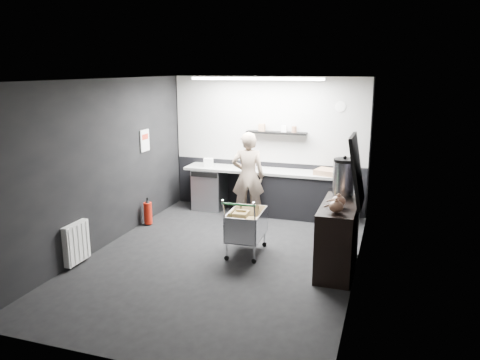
% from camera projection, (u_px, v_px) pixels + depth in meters
% --- Properties ---
extents(floor, '(5.50, 5.50, 0.00)m').
position_uv_depth(floor, '(221.00, 258.00, 7.21)').
color(floor, black).
rests_on(floor, ground).
extents(ceiling, '(5.50, 5.50, 0.00)m').
position_uv_depth(ceiling, '(219.00, 79.00, 6.58)').
color(ceiling, white).
rests_on(ceiling, wall_back).
extents(wall_back, '(5.50, 0.00, 5.50)m').
position_uv_depth(wall_back, '(268.00, 145.00, 9.43)').
color(wall_back, black).
rests_on(wall_back, floor).
extents(wall_front, '(5.50, 0.00, 5.50)m').
position_uv_depth(wall_front, '(117.00, 234.00, 4.35)').
color(wall_front, black).
rests_on(wall_front, floor).
extents(wall_left, '(0.00, 5.50, 5.50)m').
position_uv_depth(wall_left, '(104.00, 164.00, 7.50)').
color(wall_left, black).
rests_on(wall_left, floor).
extents(wall_right, '(0.00, 5.50, 5.50)m').
position_uv_depth(wall_right, '(360.00, 183.00, 6.28)').
color(wall_right, black).
rests_on(wall_right, floor).
extents(kitchen_wall_panel, '(3.95, 0.02, 1.70)m').
position_uv_depth(kitchen_wall_panel, '(268.00, 120.00, 9.30)').
color(kitchen_wall_panel, '#B7B6B2').
rests_on(kitchen_wall_panel, wall_back).
extents(dado_panel, '(3.95, 0.02, 1.00)m').
position_uv_depth(dado_panel, '(267.00, 186.00, 9.61)').
color(dado_panel, black).
rests_on(dado_panel, wall_back).
extents(floating_shelf, '(1.20, 0.22, 0.04)m').
position_uv_depth(floating_shelf, '(277.00, 133.00, 9.19)').
color(floating_shelf, black).
rests_on(floating_shelf, wall_back).
extents(wall_clock, '(0.20, 0.03, 0.20)m').
position_uv_depth(wall_clock, '(340.00, 107.00, 8.79)').
color(wall_clock, white).
rests_on(wall_clock, wall_back).
extents(poster, '(0.02, 0.30, 0.40)m').
position_uv_depth(poster, '(145.00, 141.00, 8.65)').
color(poster, white).
rests_on(poster, wall_left).
extents(poster_red_band, '(0.02, 0.22, 0.10)m').
position_uv_depth(poster_red_band, '(145.00, 137.00, 8.63)').
color(poster_red_band, red).
rests_on(poster_red_band, poster).
extents(radiator, '(0.10, 0.50, 0.60)m').
position_uv_depth(radiator, '(76.00, 243.00, 6.88)').
color(radiator, white).
rests_on(radiator, wall_left).
extents(ceiling_strip, '(2.40, 0.20, 0.04)m').
position_uv_depth(ceiling_strip, '(256.00, 79.00, 8.29)').
color(ceiling_strip, white).
rests_on(ceiling_strip, ceiling).
extents(prep_counter, '(3.20, 0.61, 0.90)m').
position_uv_depth(prep_counter, '(270.00, 192.00, 9.29)').
color(prep_counter, black).
rests_on(prep_counter, floor).
extents(person, '(0.70, 0.54, 1.70)m').
position_uv_depth(person, '(248.00, 176.00, 8.88)').
color(person, beige).
rests_on(person, floor).
extents(shopping_cart, '(0.54, 0.87, 0.94)m').
position_uv_depth(shopping_cart, '(246.00, 226.00, 7.31)').
color(shopping_cart, silver).
rests_on(shopping_cart, floor).
extents(sideboard, '(0.56, 1.31, 1.97)m').
position_uv_depth(sideboard, '(339.00, 228.00, 6.71)').
color(sideboard, black).
rests_on(sideboard, floor).
extents(fire_extinguisher, '(0.15, 0.15, 0.50)m').
position_uv_depth(fire_extinguisher, '(148.00, 212.00, 8.69)').
color(fire_extinguisher, red).
rests_on(fire_extinguisher, floor).
extents(cardboard_box, '(0.58, 0.50, 0.10)m').
position_uv_depth(cardboard_box, '(329.00, 172.00, 8.78)').
color(cardboard_box, '#A17755').
rests_on(cardboard_box, prep_counter).
extents(pink_tub, '(0.20, 0.20, 0.20)m').
position_uv_depth(pink_tub, '(251.00, 164.00, 9.29)').
color(pink_tub, silver).
rests_on(pink_tub, prep_counter).
extents(white_container, '(0.23, 0.20, 0.17)m').
position_uv_depth(white_container, '(208.00, 162.00, 9.52)').
color(white_container, white).
rests_on(white_container, prep_counter).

